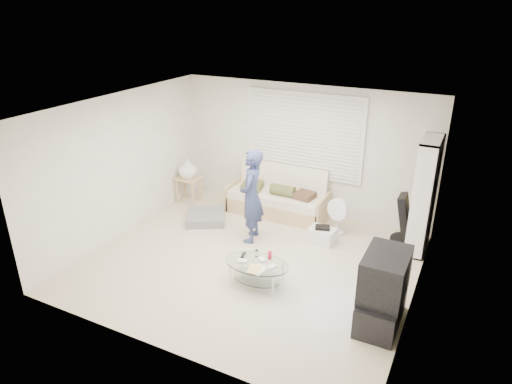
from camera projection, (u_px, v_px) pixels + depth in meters
The scene contains 13 objects.
ground at pixel (250, 262), 7.37m from camera, with size 5.00×5.00×0.00m, color #BEAE94.
room_shell at pixel (264, 158), 7.12m from camera, with size 5.02×4.52×2.51m.
window_blinds at pixel (303, 135), 8.57m from camera, with size 2.32×0.08×1.62m.
futon_sofa at pixel (278, 199), 8.93m from camera, with size 1.95×0.79×0.95m.
grey_floor_pillow at pixel (206, 217), 8.70m from camera, with size 0.70×0.70×0.16m, color slate.
side_table at pixel (188, 170), 9.27m from camera, with size 0.48×0.39×0.95m.
bookshelf at pixel (424, 196), 7.40m from camera, with size 0.31×0.81×1.93m.
guitar_case at pixel (404, 228), 7.51m from camera, with size 0.38×0.37×0.99m.
floor_fan at pixel (338, 213), 8.12m from camera, with size 0.43×0.28×0.69m.
storage_bin at pixel (322, 235), 7.90m from camera, with size 0.48×0.36×0.31m.
tv_unit at pixel (383, 290), 5.79m from camera, with size 0.52×0.94×1.03m.
coffee_table at pixel (257, 267), 6.68m from camera, with size 1.00×0.67×0.49m.
standing_person at pixel (251, 196), 7.75m from camera, with size 0.60×0.40×1.65m, color navy.
Camera 1 is at (2.92, -5.63, 3.91)m, focal length 32.00 mm.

